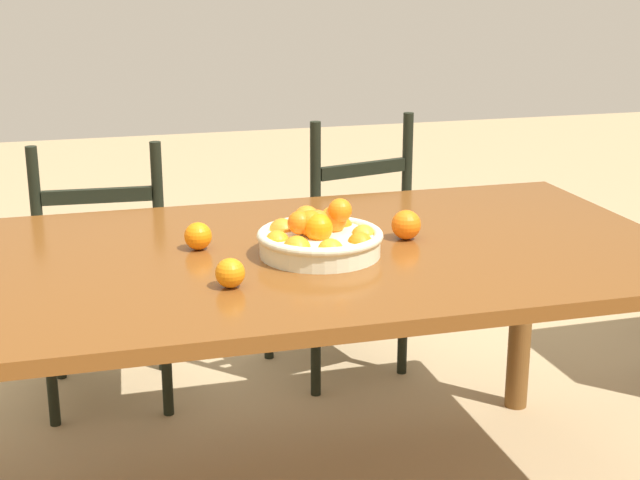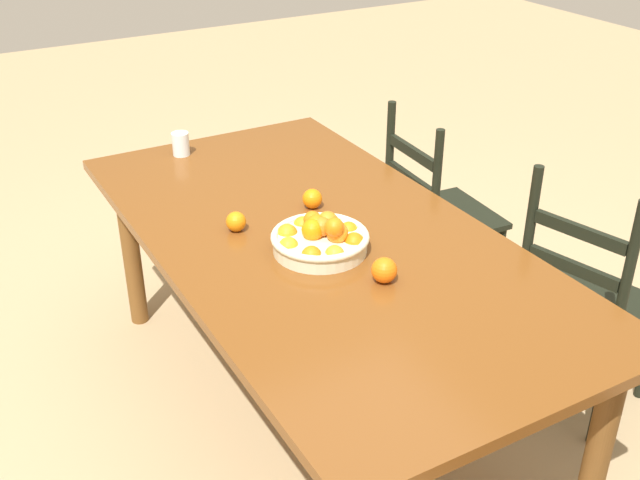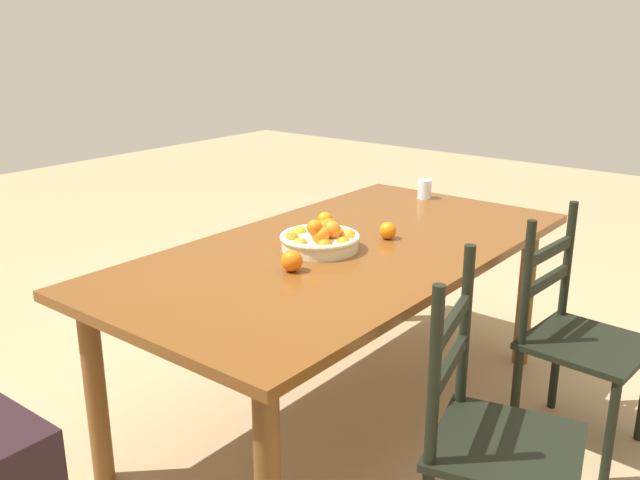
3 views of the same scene
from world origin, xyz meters
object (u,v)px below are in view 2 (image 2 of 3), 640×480
Objects in this scene: fruit_bowl at (320,238)px; orange_loose_0 at (236,222)px; chair_near_window at (436,217)px; chair_by_cabinet at (584,305)px; drinking_glass at (181,144)px; dining_table at (320,256)px; orange_loose_2 at (312,199)px; orange_loose_1 at (384,270)px.

fruit_bowl reaches higher than orange_loose_0.
fruit_bowl is at bearing 123.72° from chair_near_window.
chair_by_cabinet is 1.72m from drinking_glass.
dining_table is 0.96m from chair_near_window.
dining_table is 29.21× the size of orange_loose_2.
fruit_bowl is at bearing 6.05° from drinking_glass.
chair_near_window reaches higher than drinking_glass.
orange_loose_2 is (-0.55, 0.06, -0.00)m from orange_loose_1.
fruit_bowl is 1.00m from drinking_glass.
fruit_bowl is at bearing -24.21° from orange_loose_2.
dining_table is 2.23× the size of chair_near_window.
dining_table is 0.93m from drinking_glass.
dining_table is 30.30× the size of orange_loose_0.
chair_by_cabinet reaches higher than orange_loose_0.
chair_by_cabinet is at bearing 51.62° from orange_loose_2.
chair_near_window is 0.96× the size of chair_by_cabinet.
orange_loose_1 is at bearing 70.84° from chair_by_cabinet.
fruit_bowl is 0.32m from orange_loose_2.
drinking_glass is at bearing -171.89° from orange_loose_1.
dining_table is at bearing 49.59° from chair_by_cabinet.
drinking_glass reaches higher than orange_loose_1.
chair_by_cabinet is 0.92m from orange_loose_1.
orange_loose_2 is (-0.20, 0.08, 0.12)m from dining_table.
dining_table is at bearing 120.43° from chair_near_window.
drinking_glass is (-0.49, -0.99, 0.37)m from chair_near_window.
orange_loose_1 reaches higher than dining_table.
chair_by_cabinet is at bearing 37.54° from drinking_glass.
drinking_glass is (-0.71, -0.24, 0.01)m from orange_loose_2.
fruit_bowl is (0.51, -0.88, 0.37)m from chair_near_window.
chair_by_cabinet reaches higher than dining_table.
orange_loose_2 is at bearing 95.03° from orange_loose_0.
dining_table is at bearing -21.59° from orange_loose_2.
chair_near_window is at bearing 103.01° from orange_loose_0.
dining_table is 0.24m from orange_loose_2.
chair_near_window is 0.84m from chair_by_cabinet.
chair_by_cabinet reaches higher than drinking_glass.
fruit_bowl is 4.04× the size of orange_loose_1.
orange_loose_1 is 0.82× the size of drinking_glass.
chair_by_cabinet is 12.29× the size of orange_loose_1.
drinking_glass is at bearing 23.34° from chair_by_cabinet.
orange_loose_0 is at bearing 106.82° from chair_near_window.
dining_table is at bearing 9.85° from drinking_glass.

